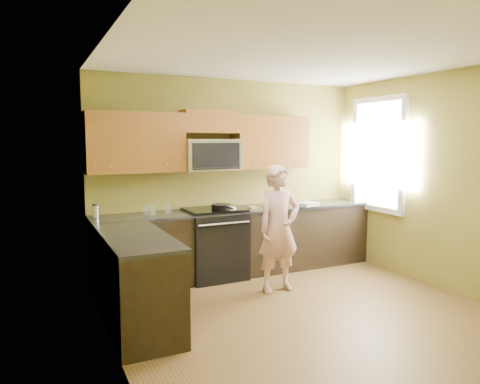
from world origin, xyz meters
TOP-DOWN VIEW (x-y plane):
  - floor at (0.00, 0.00)m, footprint 4.00×4.00m
  - ceiling at (0.00, 0.00)m, footprint 4.00×4.00m
  - wall_back at (0.00, 2.00)m, footprint 4.00×0.00m
  - wall_left at (-2.00, 0.00)m, footprint 0.00×4.00m
  - wall_right at (2.00, 0.00)m, footprint 0.00×4.00m
  - cabinet_back_run at (0.00, 1.70)m, footprint 4.00×0.60m
  - cabinet_left_run at (-1.70, 0.60)m, footprint 0.60×1.60m
  - countertop_back at (0.00, 1.69)m, footprint 4.00×0.62m
  - countertop_left at (-1.69, 0.60)m, footprint 0.62×1.60m
  - stove at (-0.40, 1.68)m, footprint 0.76×0.65m
  - microwave at (-0.40, 1.80)m, footprint 0.76×0.40m
  - upper_cab_left at (-1.39, 1.83)m, footprint 1.22×0.33m
  - upper_cab_right at (0.54, 1.83)m, footprint 1.12×0.33m
  - upper_cab_over_mw at (-0.40, 1.83)m, footprint 0.76×0.33m
  - window at (1.98, 1.20)m, footprint 0.06×1.06m
  - woman at (0.11, 0.85)m, footprint 0.58×0.39m
  - frying_pan at (-0.32, 1.64)m, footprint 0.32×0.49m
  - butter_tub at (0.32, 1.50)m, footprint 0.13×0.13m
  - toast_slice at (0.18, 1.70)m, footprint 0.12×0.12m
  - napkin_a at (-0.19, 1.56)m, footprint 0.13×0.14m
  - napkin_b at (0.60, 1.74)m, footprint 0.12×0.13m
  - dish_towel at (0.96, 1.51)m, footprint 0.36×0.32m
  - travel_mug at (-1.90, 1.85)m, footprint 0.09×0.09m
  - glass_a at (-1.23, 1.71)m, footprint 0.08×0.08m
  - glass_b at (-1.02, 1.74)m, footprint 0.09×0.09m
  - glass_c at (-1.29, 1.81)m, footprint 0.08×0.08m

SIDE VIEW (x-z plane):
  - floor at x=0.00m, z-range 0.00..0.00m
  - cabinet_back_run at x=0.00m, z-range 0.00..0.88m
  - cabinet_left_run at x=-1.70m, z-range 0.00..0.88m
  - stove at x=-0.40m, z-range 0.00..0.95m
  - woman at x=0.11m, z-range 0.00..1.56m
  - countertop_back at x=0.00m, z-range 0.88..0.92m
  - countertop_left at x=-1.69m, z-range 0.88..0.92m
  - travel_mug at x=-1.90m, z-range 0.84..1.00m
  - butter_tub at x=0.32m, z-range 0.88..0.96m
  - toast_slice at x=0.18m, z-range 0.92..0.93m
  - dish_towel at x=0.96m, z-range 0.92..0.97m
  - frying_pan at x=-0.32m, z-range 0.92..0.98m
  - napkin_a at x=-0.19m, z-range 0.92..0.98m
  - napkin_b at x=0.60m, z-range 0.92..0.99m
  - glass_a at x=-1.23m, z-range 0.92..1.04m
  - glass_b at x=-1.02m, z-range 0.92..1.04m
  - glass_c at x=-1.29m, z-range 0.92..1.04m
  - wall_back at x=0.00m, z-range -0.65..3.35m
  - wall_left at x=-2.00m, z-range -0.65..3.35m
  - wall_right at x=2.00m, z-range -0.65..3.35m
  - microwave at x=-0.40m, z-range 1.24..1.66m
  - upper_cab_left at x=-1.39m, z-range 1.07..1.82m
  - upper_cab_right at x=0.54m, z-range 1.07..1.82m
  - window at x=1.98m, z-range 0.82..2.48m
  - upper_cab_over_mw at x=-0.40m, z-range 1.95..2.25m
  - ceiling at x=0.00m, z-range 2.70..2.70m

